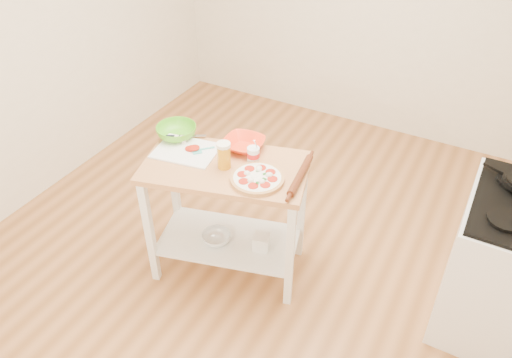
{
  "coord_description": "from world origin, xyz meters",
  "views": [
    {
      "loc": [
        1.27,
        -2.32,
        2.72
      ],
      "look_at": [
        0.06,
        -0.11,
        0.81
      ],
      "focal_mm": 35.0,
      "sensor_mm": 36.0,
      "label": 1
    }
  ],
  "objects": [
    {
      "name": "shelf_bin",
      "position": [
        0.12,
        -0.14,
        0.31
      ],
      "size": [
        0.13,
        0.13,
        0.11
      ],
      "primitive_type": "cube",
      "rotation": [
        0.0,
        0.0,
        0.27
      ],
      "color": "white",
      "rests_on": "prep_island"
    },
    {
      "name": "yogurt_tub",
      "position": [
        0.01,
        -0.05,
        0.95
      ],
      "size": [
        0.08,
        0.08,
        0.17
      ],
      "color": "white",
      "rests_on": "prep_island"
    },
    {
      "name": "pizza",
      "position": [
        0.13,
        -0.22,
        0.92
      ],
      "size": [
        0.33,
        0.33,
        0.05
      ],
      "rotation": [
        0.0,
        0.0,
        -0.02
      ],
      "color": "tan",
      "rests_on": "prep_island"
    },
    {
      "name": "shelf_glass_bowl",
      "position": [
        -0.18,
        -0.24,
        0.29
      ],
      "size": [
        0.22,
        0.22,
        0.06
      ],
      "primitive_type": "imported",
      "rotation": [
        0.0,
        0.0,
        -0.08
      ],
      "color": "silver",
      "rests_on": "prep_island"
    },
    {
      "name": "orange_bowl",
      "position": [
        -0.11,
        0.04,
        0.93
      ],
      "size": [
        0.29,
        0.29,
        0.07
      ],
      "primitive_type": "imported",
      "rotation": [
        0.0,
        0.0,
        0.08
      ],
      "color": "#FF411D",
      "rests_on": "prep_island"
    },
    {
      "name": "green_bowl",
      "position": [
        -0.58,
        -0.05,
        0.94
      ],
      "size": [
        0.28,
        0.28,
        0.08
      ],
      "primitive_type": "imported",
      "rotation": [
        0.0,
        0.0,
        0.02
      ],
      "color": "#53B41F",
      "rests_on": "prep_island"
    },
    {
      "name": "prep_island",
      "position": [
        -0.12,
        -0.18,
        0.64
      ],
      "size": [
        1.15,
        0.82,
        0.9
      ],
      "rotation": [
        0.0,
        0.0,
        0.27
      ],
      "color": "tan",
      "rests_on": "ground"
    },
    {
      "name": "beer_pint",
      "position": [
        -0.12,
        -0.2,
        0.99
      ],
      "size": [
        0.09,
        0.09,
        0.18
      ],
      "color": "orange",
      "rests_on": "prep_island"
    },
    {
      "name": "spatula",
      "position": [
        -0.33,
        -0.12,
        0.92
      ],
      "size": [
        0.11,
        0.14,
        0.01
      ],
      "rotation": [
        0.0,
        0.0,
        0.78
      ],
      "color": "#44BDB3",
      "rests_on": "cutting_board"
    },
    {
      "name": "rolling_pin",
      "position": [
        0.35,
        -0.08,
        0.92
      ],
      "size": [
        0.1,
        0.4,
        0.05
      ],
      "primitive_type": "cylinder",
      "rotation": [
        1.57,
        0.0,
        0.13
      ],
      "color": "#612B16",
      "rests_on": "prep_island"
    },
    {
      "name": "knife",
      "position": [
        -0.55,
        -0.06,
        0.92
      ],
      "size": [
        0.24,
        0.16,
        0.01
      ],
      "rotation": [
        0.0,
        0.0,
        0.52
      ],
      "color": "silver",
      "rests_on": "cutting_board"
    },
    {
      "name": "room_shell",
      "position": [
        0.0,
        0.0,
        1.35
      ],
      "size": [
        4.04,
        4.54,
        2.74
      ],
      "color": "#B07241",
      "rests_on": "ground"
    },
    {
      "name": "cutting_board",
      "position": [
        -0.43,
        -0.16,
        0.91
      ],
      "size": [
        0.44,
        0.36,
        0.04
      ],
      "rotation": [
        0.0,
        0.0,
        0.16
      ],
      "color": "white",
      "rests_on": "prep_island"
    }
  ]
}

